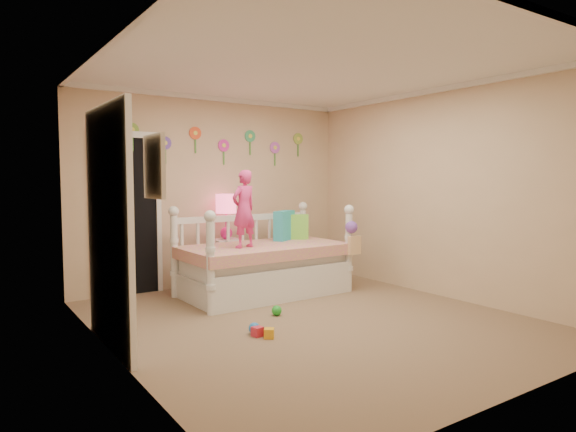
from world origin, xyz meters
TOP-DOWN VIEW (x-y plane):
  - floor at (0.00, 0.00)m, footprint 4.00×4.50m
  - ceiling at (0.00, 0.00)m, footprint 4.00×4.50m
  - back_wall at (0.00, 2.25)m, footprint 4.00×0.01m
  - left_wall at (-2.00, 0.00)m, footprint 0.01×4.50m
  - right_wall at (2.00, 0.00)m, footprint 0.01×4.50m
  - crown_molding at (0.00, 0.00)m, footprint 4.00×4.50m
  - daybed at (0.20, 1.30)m, footprint 2.14×1.18m
  - pillow_turquoise at (0.69, 1.56)m, footprint 0.41×0.33m
  - pillow_lime at (0.87, 1.56)m, footprint 0.38×0.30m
  - child at (-0.14, 1.19)m, footprint 0.39×0.30m
  - nightstand at (0.04, 2.02)m, footprint 0.40×0.31m
  - table_lamp at (0.04, 2.02)m, footprint 0.28×0.28m
  - closet_doorway at (-1.25, 2.23)m, footprint 0.90×0.04m
  - flower_decals at (-0.09, 2.24)m, footprint 3.40×0.02m
  - mirror_closet at (-1.96, 0.30)m, footprint 0.07×1.30m
  - wall_picture at (-1.97, -0.90)m, footprint 0.05×0.34m
  - hanging_bag at (1.21, 0.75)m, footprint 0.20×0.16m
  - toy_scatter at (-0.36, 0.40)m, footprint 1.09×1.45m

SIDE VIEW (x-z plane):
  - floor at x=0.00m, z-range -0.01..0.01m
  - toy_scatter at x=-0.36m, z-range 0.00..0.11m
  - nightstand at x=0.04m, z-range 0.00..0.65m
  - daybed at x=0.20m, z-range 0.00..1.15m
  - hanging_bag at x=1.21m, z-range 0.52..0.88m
  - pillow_lime at x=0.87m, z-range 0.64..0.98m
  - pillow_turquoise at x=0.69m, z-range 0.64..1.04m
  - closet_doorway at x=-1.25m, z-range 0.00..2.07m
  - mirror_closet at x=-1.96m, z-range 0.00..2.10m
  - table_lamp at x=0.04m, z-range 0.75..1.37m
  - child at x=-0.14m, z-range 0.64..1.58m
  - back_wall at x=0.00m, z-range 0.00..2.60m
  - left_wall at x=-2.00m, z-range 0.00..2.60m
  - right_wall at x=2.00m, z-range 0.00..2.60m
  - wall_picture at x=-1.97m, z-range 1.34..1.76m
  - flower_decals at x=-0.09m, z-range 1.69..2.19m
  - crown_molding at x=0.00m, z-range 2.54..2.60m
  - ceiling at x=0.00m, z-range 2.60..2.60m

